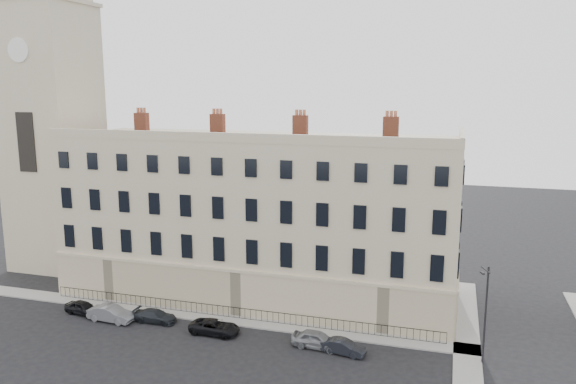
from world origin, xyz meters
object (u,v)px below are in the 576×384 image
car_e (317,339)px  car_c (155,316)px  car_b (111,314)px  car_d (215,327)px  streetlamp (485,311)px  car_f (343,347)px  car_a (83,308)px

car_e → car_c: bearing=90.8°
car_b → car_c: size_ratio=1.10×
car_b → car_d: bearing=-85.6°
car_d → streetlamp: streetlamp is taller
car_d → car_f: car_d is taller
car_a → car_d: (12.57, -0.33, -0.02)m
car_e → streetlamp: (11.92, 0.90, 3.37)m
car_e → streetlamp: streetlamp is taller
car_f → streetlamp: bearing=-73.4°
car_b → car_a: bearing=83.2°
car_c → car_e: (14.14, -0.69, 0.13)m
car_a → streetlamp: streetlamp is taller
car_a → car_b: 3.21m
car_a → car_b: size_ratio=0.85×
car_c → streetlamp: bearing=-90.4°
car_d → streetlamp: size_ratio=0.56×
car_d → car_a: bearing=89.2°
streetlamp → car_c: bearing=159.2°
car_e → car_f: 2.18m
car_a → car_d: size_ratio=0.84×
car_a → car_c: 6.85m
car_b → car_e: size_ratio=1.04×
car_a → car_e: 20.99m
car_b → car_e: 17.82m
car_a → car_d: bearing=-82.9°
car_b → car_c: (3.68, 0.88, -0.13)m
car_f → car_c: bearing=95.0°
car_b → car_f: size_ratio=1.22×
car_a → streetlamp: size_ratio=0.47×
car_d → car_e: size_ratio=1.05×
car_b → car_f: 19.96m
car_a → car_e: car_e is taller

